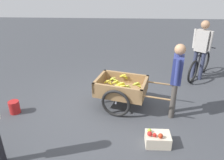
% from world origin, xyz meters
% --- Properties ---
extents(ground_plane, '(24.00, 24.00, 0.00)m').
position_xyz_m(ground_plane, '(0.00, 0.00, 0.00)').
color(ground_plane, '#3D3F44').
extents(fruit_cart, '(1.79, 1.17, 0.72)m').
position_xyz_m(fruit_cart, '(-0.34, -0.29, 0.44)').
color(fruit_cart, '#937047').
rests_on(fruit_cart, ground).
extents(vendor_person, '(0.28, 0.54, 1.60)m').
position_xyz_m(vendor_person, '(-1.45, 0.01, 0.95)').
color(vendor_person, '#4C4742').
rests_on(vendor_person, ground).
extents(bicycle, '(1.05, 1.36, 0.85)m').
position_xyz_m(bicycle, '(-2.64, -2.05, 0.35)').
color(bicycle, black).
rests_on(bicycle, ground).
extents(cyclist_person, '(0.43, 0.38, 1.70)m').
position_xyz_m(cyclist_person, '(-2.55, -1.93, 1.02)').
color(cyclist_person, '#333851').
rests_on(cyclist_person, ground).
extents(plastic_bucket, '(0.23, 0.23, 0.29)m').
position_xyz_m(plastic_bucket, '(2.02, 0.11, 0.14)').
color(plastic_bucket, '#B21E1E').
rests_on(plastic_bucket, ground).
extents(mixed_fruit_crate, '(0.44, 0.32, 0.31)m').
position_xyz_m(mixed_fruit_crate, '(-1.01, 0.97, 0.12)').
color(mixed_fruit_crate, beige).
rests_on(mixed_fruit_crate, ground).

